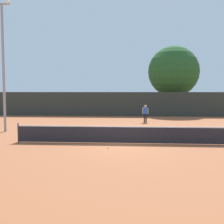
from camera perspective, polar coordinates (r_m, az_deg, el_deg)
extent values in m
plane|color=#9E5633|center=(15.35, 1.70, -6.48)|extent=(120.00, 120.00, 0.00)
cube|color=#232328|center=(15.27, 1.70, -4.73)|extent=(11.56, 0.03, 0.91)
cube|color=white|center=(15.21, 1.71, -3.03)|extent=(11.56, 0.04, 0.06)
cylinder|color=#333338|center=(16.53, -18.79, -4.05)|extent=(0.08, 0.08, 1.07)
cube|color=#2D332D|center=(31.81, 2.92, 1.64)|extent=(33.16, 0.12, 2.77)
cube|color=blue|center=(25.60, 6.90, 0.27)|extent=(0.38, 0.22, 0.58)
sphere|color=tan|center=(25.58, 6.91, 1.16)|extent=(0.22, 0.22, 0.22)
cylinder|color=white|center=(25.57, 6.91, 1.37)|extent=(0.23, 0.23, 0.04)
cylinder|color=black|center=(25.66, 6.71, -1.25)|extent=(0.12, 0.12, 0.79)
cylinder|color=black|center=(25.66, 7.07, -1.25)|extent=(0.12, 0.12, 0.79)
cylinder|color=tan|center=(25.59, 6.37, 0.21)|extent=(0.09, 0.17, 0.55)
cylinder|color=tan|center=(25.62, 7.44, 0.20)|extent=(0.09, 0.15, 0.55)
sphere|color=#CCE033|center=(13.96, -0.81, -7.43)|extent=(0.07, 0.07, 0.07)
cylinder|color=gray|center=(21.03, -21.49, 8.22)|extent=(0.18, 0.18, 8.83)
cube|color=gray|center=(21.82, -21.84, 20.00)|extent=(1.10, 0.10, 0.10)
sphere|color=#F2EDCC|center=(21.67, -20.71, 20.49)|extent=(0.28, 0.28, 0.28)
cylinder|color=brown|center=(36.17, 12.49, 2.02)|extent=(0.56, 0.56, 2.95)
sphere|color=#235123|center=(36.23, 12.60, 8.17)|extent=(6.43, 6.43, 6.43)
cube|color=#B7B7BC|center=(37.23, -1.61, 0.83)|extent=(2.08, 4.28, 0.90)
cube|color=#2D333D|center=(36.90, -1.66, 2.00)|extent=(1.79, 2.27, 0.64)
cylinder|color=black|center=(38.73, -2.66, 0.52)|extent=(0.22, 0.60, 0.60)
cylinder|color=black|center=(38.57, -0.15, 0.51)|extent=(0.22, 0.60, 0.60)
cylinder|color=black|center=(35.96, -3.18, 0.22)|extent=(0.22, 0.60, 0.60)
cylinder|color=black|center=(35.79, -0.48, 0.21)|extent=(0.22, 0.60, 0.60)
cube|color=red|center=(36.98, 6.42, 0.78)|extent=(2.09, 4.28, 0.90)
cube|color=#2D333D|center=(36.64, 6.45, 1.96)|extent=(1.80, 2.28, 0.64)
cylinder|color=black|center=(38.37, 5.06, 0.47)|extent=(0.22, 0.60, 0.60)
cylinder|color=black|center=(38.44, 7.59, 0.46)|extent=(0.22, 0.60, 0.60)
cylinder|color=black|center=(35.57, 5.14, 0.17)|extent=(0.22, 0.60, 0.60)
cylinder|color=black|center=(35.65, 7.87, 0.15)|extent=(0.22, 0.60, 0.60)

